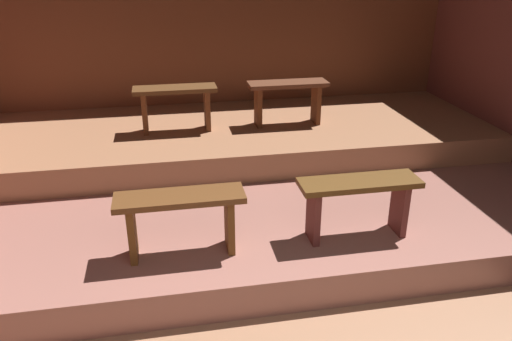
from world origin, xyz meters
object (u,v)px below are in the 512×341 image
(bench_lower_right, at_px, (358,196))
(bench_middle_left, at_px, (175,100))
(bench_lower_left, at_px, (181,211))
(bench_middle_right, at_px, (288,94))

(bench_lower_right, xyz_separation_m, bench_middle_left, (-1.27, 1.97, 0.27))
(bench_lower_left, xyz_separation_m, bench_middle_left, (0.06, 1.97, 0.27))
(bench_lower_right, height_order, bench_middle_left, bench_middle_left)
(bench_middle_left, distance_m, bench_middle_right, 1.20)
(bench_middle_left, xyz_separation_m, bench_middle_right, (1.20, 0.00, 0.00))
(bench_lower_left, relative_size, bench_middle_right, 1.06)
(bench_lower_left, bearing_deg, bench_middle_left, 88.16)
(bench_lower_left, height_order, bench_middle_right, bench_middle_right)
(bench_lower_left, distance_m, bench_lower_right, 1.33)
(bench_middle_right, bearing_deg, bench_lower_left, -122.77)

